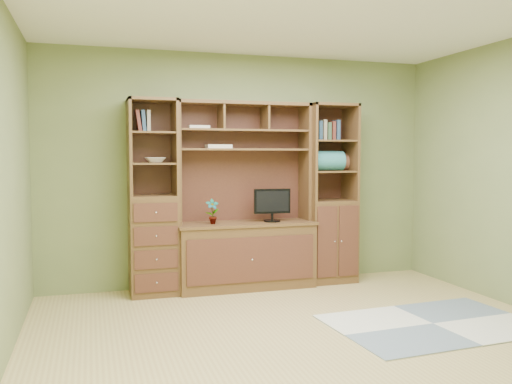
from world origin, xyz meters
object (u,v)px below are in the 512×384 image
object	(u,v)px
center_hutch	(246,196)
monitor	(272,199)
right_tower	(330,193)
left_tower	(153,197)

from	to	relation	value
center_hutch	monitor	xyz separation A→B (m)	(0.30, -0.03, -0.04)
right_tower	monitor	distance (m)	0.73
left_tower	right_tower	xyz separation A→B (m)	(2.02, 0.00, 0.00)
center_hutch	right_tower	distance (m)	1.03
left_tower	monitor	world-z (taller)	left_tower
right_tower	monitor	bearing A→B (deg)	-174.12
left_tower	monitor	xyz separation A→B (m)	(1.30, -0.07, -0.04)
left_tower	right_tower	bearing A→B (deg)	0.00
left_tower	monitor	distance (m)	1.30
left_tower	right_tower	distance (m)	2.02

